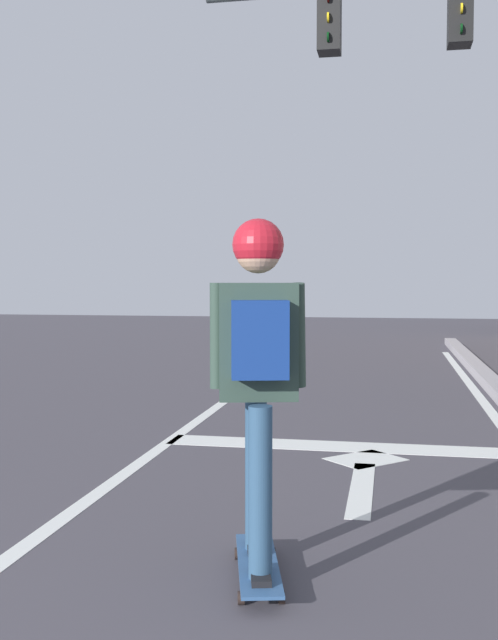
% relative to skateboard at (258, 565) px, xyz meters
% --- Properties ---
extents(lane_line_center, '(0.12, 20.00, 0.01)m').
position_rel_skateboard_xyz_m(lane_line_center, '(-1.33, 1.96, -0.07)').
color(lane_line_center, silver).
rests_on(lane_line_center, ground).
extents(stop_bar, '(3.21, 0.40, 0.01)m').
position_rel_skateboard_xyz_m(stop_bar, '(0.27, 2.97, -0.07)').
color(stop_bar, silver).
rests_on(stop_bar, ground).
extents(lane_arrow_stem, '(0.16, 1.40, 0.01)m').
position_rel_skateboard_xyz_m(lane_arrow_stem, '(0.43, 1.69, -0.07)').
color(lane_arrow_stem, silver).
rests_on(lane_arrow_stem, ground).
extents(lane_arrow_head, '(0.71, 0.71, 0.01)m').
position_rel_skateboard_xyz_m(lane_arrow_head, '(0.43, 2.54, -0.07)').
color(lane_arrow_head, silver).
rests_on(lane_arrow_head, ground).
extents(skateboard, '(0.37, 0.82, 0.09)m').
position_rel_skateboard_xyz_m(skateboard, '(0.00, 0.00, 0.00)').
color(skateboard, '#2F5382').
rests_on(skateboard, ground).
extents(skater, '(0.45, 0.62, 1.66)m').
position_rel_skateboard_xyz_m(skater, '(0.00, -0.02, 1.06)').
color(skater, navy).
rests_on(skater, skateboard).
extents(traffic_signal_mast, '(4.06, 0.34, 4.84)m').
position_rel_skateboard_xyz_m(traffic_signal_mast, '(1.54, 4.46, 3.36)').
color(traffic_signal_mast, '#525F5E').
rests_on(traffic_signal_mast, ground).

